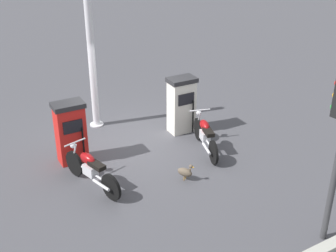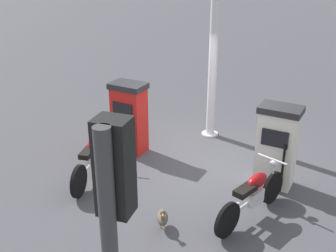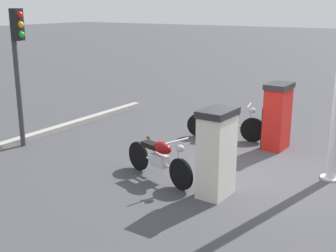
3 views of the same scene
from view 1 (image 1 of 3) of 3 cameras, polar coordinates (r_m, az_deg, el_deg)
The scene contains 7 objects.
ground_plane at distance 12.31m, azimuth -4.99°, elevation -2.14°, with size 120.00×120.00×0.00m, color #424247.
fuel_pump_near at distance 11.32m, azimuth -12.22°, elevation -0.75°, with size 0.58×0.78×1.59m.
fuel_pump_far at distance 12.57m, azimuth 1.74°, elevation 2.72°, with size 0.58×0.78×1.61m.
motorcycle_near_pump at distance 10.38m, azimuth -9.78°, elevation -5.39°, with size 1.98×0.69×0.95m.
motorcycle_far_pump at distance 11.74m, azimuth 4.72°, elevation -1.05°, with size 1.88×0.81×0.94m.
wandering_duck at distance 10.58m, azimuth 2.20°, elevation -5.82°, with size 0.43×0.34×0.45m.
canopy_support_pole at distance 12.69m, azimuth -9.62°, elevation 8.04°, with size 0.40×0.40×4.04m.
Camera 1 is at (9.80, -4.62, 5.84)m, focal length 48.09 mm.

